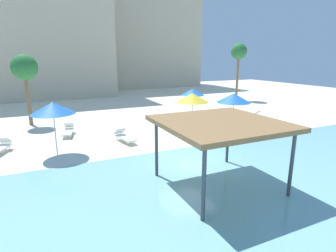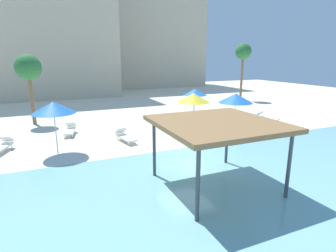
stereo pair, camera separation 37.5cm
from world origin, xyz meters
The scene contains 16 objects.
ground_plane centered at (0.00, 0.00, 0.00)m, with size 80.00×80.00×0.00m, color beige.
lagoon_water centered at (0.00, -5.25, 0.02)m, with size 44.00×13.50×0.04m, color #7AB7C1.
shade_pavilion centered at (-0.30, -3.19, 2.54)m, with size 4.46×4.46×2.70m.
beach_umbrella_blue_0 centered at (-5.97, 3.45, 2.54)m, with size 2.23×2.23×2.86m.
beach_umbrella_blue_1 centered at (6.12, 4.08, 2.25)m, with size 2.43×2.43×2.59m.
beach_umbrella_blue_2 centered at (4.78, 7.66, 2.35)m, with size 1.92×1.92×2.62m.
beach_umbrella_yellow_3 centered at (2.37, 3.54, 2.56)m, with size 2.09×2.09×2.85m.
lounge_chair_0 centered at (-2.05, 4.24, 0.33)m, with size 0.98×1.98×0.74m.
lounge_chair_1 centered at (-5.05, 7.25, 0.33)m, with size 0.97×1.98×0.74m.
lounge_chair_2 centered at (10.00, 5.07, 0.33)m, with size 1.30×1.98×0.74m.
lounge_chair_5 centered at (-8.79, 5.06, 0.33)m, with size 1.22×1.99×0.74m.
lounge_chair_6 centered at (4.11, 5.31, 0.33)m, with size 0.75×1.94×0.74m.
palm_tree_2 centered at (-7.37, 11.52, 4.28)m, with size 1.90×1.90×5.33m.
palm_tree_3 centered at (15.52, 15.36, 5.64)m, with size 1.90×1.90×6.77m.
hotel_block_0 centered at (-6.63, 29.22, 8.76)m, with size 18.93×10.35×17.52m, color beige.
hotel_block_1 centered at (9.55, 37.41, 10.13)m, with size 21.51×11.69×20.26m, color beige.
Camera 2 is at (-6.08, -11.70, 5.06)m, focal length 29.05 mm.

